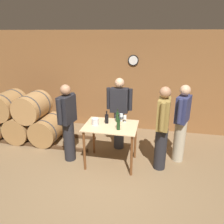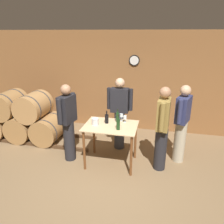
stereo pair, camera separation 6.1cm
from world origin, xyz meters
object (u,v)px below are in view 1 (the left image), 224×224
Objects in this scene: wine_bottle_left at (117,117)px; person_visitor_bearded at (119,112)px; wine_glass_near_left at (121,116)px; wine_glass_near_center at (125,117)px; ice_bucket at (95,122)px; person_host at (68,122)px; person_visitor_near_door at (162,127)px; person_visitor_with_scarf at (181,122)px; wine_bottle_far_left at (107,119)px; wine_bottle_center at (118,124)px.

wine_bottle_left is 0.16× the size of person_visitor_bearded.
wine_glass_near_left is 1.10× the size of wine_glass_near_center.
ice_bucket is 0.60m from person_host.
person_visitor_near_door reaches higher than person_host.
person_visitor_with_scarf is 0.99× the size of person_visitor_bearded.
person_host is 1.92m from person_visitor_near_door.
wine_bottle_left is 0.51m from person_visitor_bearded.
wine_bottle_far_left is 0.64m from person_visitor_bearded.
wine_bottle_center is at bearing -14.94° from ice_bucket.
wine_bottle_left is 0.93m from person_visitor_near_door.
wine_bottle_left is 1.98× the size of ice_bucket.
wine_bottle_far_left is 0.15× the size of person_visitor_near_door.
wine_glass_near_left is at bearing -74.20° from person_visitor_bearded.
person_host is 0.99× the size of person_visitor_bearded.
person_visitor_near_door is (0.76, -0.19, -0.07)m from wine_glass_near_center.
person_visitor_near_door is at bearing 2.18° from person_host.
person_visitor_near_door reaches higher than wine_bottle_center.
person_visitor_with_scarf is (1.71, 0.47, -0.06)m from ice_bucket.
wine_bottle_left reaches higher than ice_bucket.
person_visitor_with_scarf is (2.31, 0.46, -0.00)m from person_host.
person_host reaches higher than wine_bottle_far_left.
person_visitor_bearded is 1.18m from person_visitor_near_door.
wine_glass_near_center is at bearing -170.10° from person_visitor_with_scarf.
wine_bottle_far_left is 1.86× the size of wine_glass_near_center.
wine_glass_near_center is at bearing 20.90° from wine_bottle_far_left.
person_host is 1.00× the size of person_visitor_with_scarf.
person_visitor_near_door reaches higher than wine_glass_near_center.
person_host is at bearing -167.32° from wine_glass_near_center.
person_visitor_near_door is at bearing -10.26° from wine_bottle_left.
wine_glass_near_left is 0.09× the size of person_visitor_bearded.
wine_bottle_left is at bearing 30.73° from ice_bucket.
wine_glass_near_center is 0.08× the size of person_visitor_bearded.
person_visitor_with_scarf reaches higher than wine_bottle_far_left.
wine_glass_near_left is 1.12m from person_host.
wine_glass_near_left is 0.88m from person_visitor_near_door.
wine_glass_near_center is at bearing 8.22° from wine_bottle_left.
wine_glass_near_left reaches higher than ice_bucket.
person_visitor_bearded is (-1.36, 0.28, 0.01)m from person_visitor_with_scarf.
wine_bottle_left is at bearing 13.34° from person_host.
person_visitor_with_scarf reaches higher than wine_glass_near_center.
person_host reaches higher than wine_glass_near_center.
person_host is (-0.80, -0.12, -0.09)m from wine_bottle_far_left.
person_visitor_with_scarf is (1.23, 0.15, -0.11)m from wine_glass_near_left.
wine_glass_near_left is 1.11× the size of ice_bucket.
ice_bucket is at bearing -149.27° from wine_bottle_left.
wine_glass_near_center is 0.79m from person_visitor_near_door.
person_visitor_with_scarf reaches higher than wine_bottle_center.
wine_bottle_center is at bearing -165.67° from person_visitor_near_door.
wine_glass_near_center is at bearing -66.91° from person_visitor_bearded.
wine_glass_near_center is at bearing 166.16° from person_visitor_near_door.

